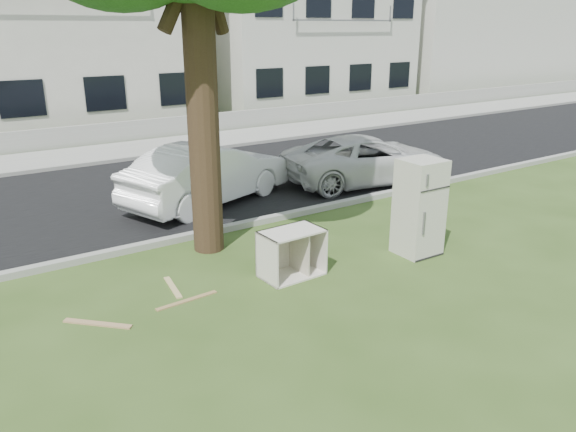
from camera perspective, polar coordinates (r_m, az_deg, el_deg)
ground at (r=9.11m, az=-0.68°, el=-6.33°), size 120.00×120.00×0.00m
road at (r=14.21m, az=-14.07°, el=2.42°), size 120.00×7.00×0.01m
kerb_near at (r=11.09m, az=-7.64°, el=-1.81°), size 120.00×0.18×0.12m
kerb_far at (r=17.50m, az=-18.15°, el=5.05°), size 120.00×0.18×0.12m
sidewalk at (r=18.87m, az=-19.41°, el=5.88°), size 120.00×2.80×0.01m
low_wall at (r=20.34m, az=-20.72°, el=7.59°), size 120.00×0.15×0.70m
townhouse_center at (r=24.83m, az=-24.52°, el=16.83°), size 11.22×8.16×7.44m
townhouse_right at (r=29.48m, az=0.21°, el=17.88°), size 10.20×8.16×6.84m
filler_right at (r=39.40m, az=17.68°, el=16.94°), size 16.00×9.00×6.40m
fridge at (r=10.08m, az=13.19°, el=0.87°), size 0.72×0.67×1.71m
cabinet at (r=9.06m, az=0.38°, el=-3.81°), size 1.01×0.65×0.78m
plank_a at (r=8.52m, az=-10.23°, el=-8.45°), size 0.99×0.15×0.02m
plank_b at (r=8.21m, az=-18.79°, el=-10.31°), size 0.77×0.77×0.02m
plank_c at (r=8.97m, az=-11.62°, el=-7.11°), size 0.21×0.81×0.02m
car_center at (r=12.87m, az=-8.13°, el=4.27°), size 4.42×2.74×1.38m
car_right at (r=14.65m, az=8.07°, el=5.73°), size 4.69×2.79×1.22m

